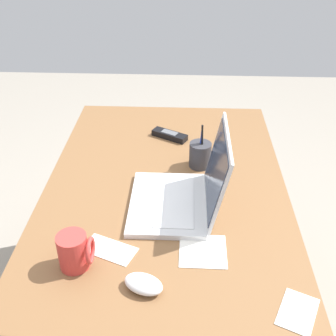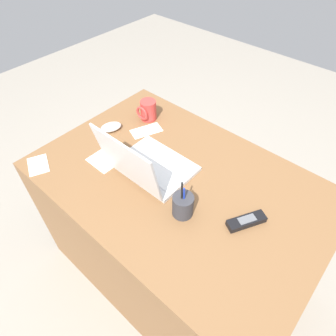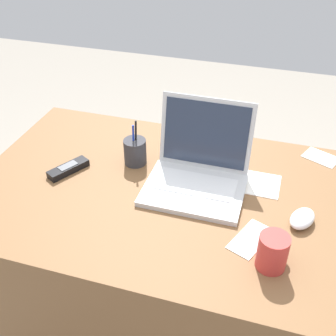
% 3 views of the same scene
% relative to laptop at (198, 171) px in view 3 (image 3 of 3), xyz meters
% --- Properties ---
extents(ground_plane, '(6.00, 6.00, 0.00)m').
position_rel_laptop_xyz_m(ground_plane, '(-0.12, -0.06, -0.81)').
color(ground_plane, gray).
extents(desk, '(1.22, 0.82, 0.76)m').
position_rel_laptop_xyz_m(desk, '(-0.12, -0.06, -0.43)').
color(desk, brown).
rests_on(desk, ground).
extents(laptop, '(0.32, 0.30, 0.26)m').
position_rel_laptop_xyz_m(laptop, '(0.00, 0.00, 0.00)').
color(laptop, silver).
rests_on(laptop, desk).
extents(computer_mouse, '(0.10, 0.12, 0.04)m').
position_rel_laptop_xyz_m(computer_mouse, '(0.34, -0.10, -0.04)').
color(computer_mouse, white).
rests_on(computer_mouse, desk).
extents(coffee_mug_white, '(0.08, 0.09, 0.10)m').
position_rel_laptop_xyz_m(coffee_mug_white, '(0.27, -0.28, -0.00)').
color(coffee_mug_white, '#C63833').
rests_on(coffee_mug_white, desk).
extents(cordless_phone, '(0.11, 0.15, 0.03)m').
position_rel_laptop_xyz_m(cordless_phone, '(-0.44, -0.06, -0.04)').
color(cordless_phone, black).
rests_on(cordless_phone, desk).
extents(pen_holder, '(0.08, 0.08, 0.17)m').
position_rel_laptop_xyz_m(pen_holder, '(-0.24, 0.06, -0.01)').
color(pen_holder, '#333338').
rests_on(pen_holder, desk).
extents(paper_note_near_laptop, '(0.13, 0.13, 0.00)m').
position_rel_laptop_xyz_m(paper_note_near_laptop, '(0.20, 0.06, -0.05)').
color(paper_note_near_laptop, white).
rests_on(paper_note_near_laptop, desk).
extents(paper_note_left, '(0.14, 0.12, 0.00)m').
position_rel_laptop_xyz_m(paper_note_left, '(0.39, 0.28, -0.05)').
color(paper_note_left, white).
rests_on(paper_note_left, desk).
extents(paper_note_right, '(0.13, 0.17, 0.00)m').
position_rel_laptop_xyz_m(paper_note_right, '(0.20, -0.20, -0.05)').
color(paper_note_right, white).
rests_on(paper_note_right, desk).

